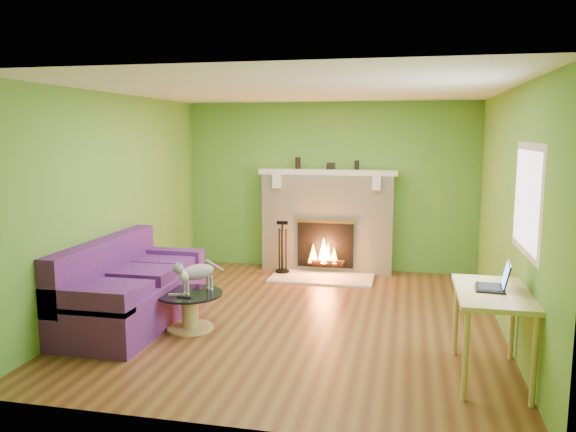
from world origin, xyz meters
name	(u,v)px	position (x,y,z in m)	size (l,w,h in m)	color
floor	(298,318)	(0.00, 0.00, 0.00)	(5.00, 5.00, 0.00)	#582C19
ceiling	(299,90)	(0.00, 0.00, 2.60)	(5.00, 5.00, 0.00)	white
wall_back	(329,186)	(0.00, 2.50, 1.30)	(5.00, 5.00, 0.00)	#4E9731
wall_front	(230,254)	(0.00, -2.50, 1.30)	(5.00, 5.00, 0.00)	#4E9731
wall_left	(117,202)	(-2.25, 0.00, 1.30)	(5.00, 5.00, 0.00)	#4E9731
wall_right	(510,213)	(2.25, 0.00, 1.30)	(5.00, 5.00, 0.00)	#4E9731
window_frame	(527,199)	(2.24, -0.90, 1.55)	(1.20, 1.20, 0.00)	silver
window_pane	(526,199)	(2.23, -0.90, 1.55)	(1.06, 1.06, 0.00)	white
fireplace	(327,222)	(0.00, 2.32, 0.77)	(2.10, 0.46, 1.58)	beige
hearth	(322,278)	(0.00, 1.80, 0.01)	(1.50, 0.75, 0.03)	beige
mantel	(328,172)	(0.00, 2.30, 1.54)	(2.10, 0.28, 0.08)	silver
sofa	(128,291)	(-1.86, -0.53, 0.36)	(0.95, 2.10, 0.94)	#3A1759
coffee_table	(190,308)	(-1.09, -0.61, 0.24)	(0.72, 0.72, 0.41)	tan
desk	(493,302)	(1.95, -1.23, 0.70)	(0.62, 1.07, 0.79)	tan
cat	(198,276)	(-1.01, -0.56, 0.59)	(0.22, 0.59, 0.37)	slate
remote_silver	(176,295)	(-1.19, -0.73, 0.42)	(0.17, 0.04, 0.02)	gray
remote_black	(185,297)	(-1.07, -0.79, 0.42)	(0.16, 0.04, 0.02)	black
laptop	(491,276)	(1.93, -1.18, 0.91)	(0.28, 0.32, 0.24)	black
fire_tools	(282,247)	(-0.63, 1.95, 0.43)	(0.21, 0.21, 0.79)	black
mantel_vase_left	(298,163)	(-0.47, 2.33, 1.67)	(0.08, 0.08, 0.18)	black
mantel_vase_right	(357,165)	(0.44, 2.33, 1.65)	(0.07, 0.07, 0.14)	black
mantel_box	(331,166)	(0.04, 2.33, 1.63)	(0.12, 0.08, 0.10)	black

